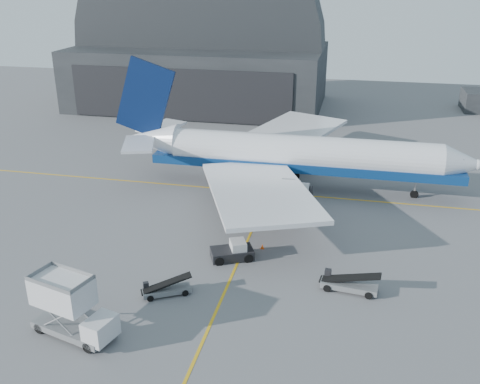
% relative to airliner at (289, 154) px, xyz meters
% --- Properties ---
extents(ground, '(200.00, 200.00, 0.00)m').
position_rel_airliner_xyz_m(ground, '(-2.11, -22.28, -4.56)').
color(ground, '#565659').
rests_on(ground, ground).
extents(taxi_lines, '(80.00, 42.12, 0.02)m').
position_rel_airliner_xyz_m(taxi_lines, '(-2.11, -9.62, -4.55)').
color(taxi_lines, gold).
rests_on(taxi_lines, ground).
extents(hangar, '(50.00, 28.30, 28.00)m').
position_rel_airliner_xyz_m(hangar, '(-24.11, 42.66, 4.98)').
color(hangar, black).
rests_on(hangar, ground).
extents(airliner, '(46.43, 45.02, 16.29)m').
position_rel_airliner_xyz_m(airliner, '(0.00, 0.00, 0.00)').
color(airliner, white).
rests_on(airliner, ground).
extents(catering_truck, '(7.33, 4.26, 4.75)m').
position_rel_airliner_xyz_m(catering_truck, '(-12.17, -33.79, -2.16)').
color(catering_truck, slate).
rests_on(catering_truck, ground).
extents(pushback_tug, '(4.63, 3.72, 1.88)m').
position_rel_airliner_xyz_m(pushback_tug, '(-2.73, -19.64, -3.85)').
color(pushback_tug, black).
rests_on(pushback_tug, ground).
extents(belt_loader_a, '(4.34, 3.22, 1.69)m').
position_rel_airliner_xyz_m(belt_loader_a, '(-7.01, -27.05, -4.04)').
color(belt_loader_a, slate).
rests_on(belt_loader_a, ground).
extents(belt_loader_b, '(5.34, 2.30, 2.00)m').
position_rel_airliner_xyz_m(belt_loader_b, '(8.47, -22.98, -3.94)').
color(belt_loader_b, slate).
rests_on(belt_loader_b, ground).
extents(traffic_cone, '(0.34, 0.34, 0.49)m').
position_rel_airliner_xyz_m(traffic_cone, '(-0.29, -17.08, -4.33)').
color(traffic_cone, '#E34807').
rests_on(traffic_cone, ground).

